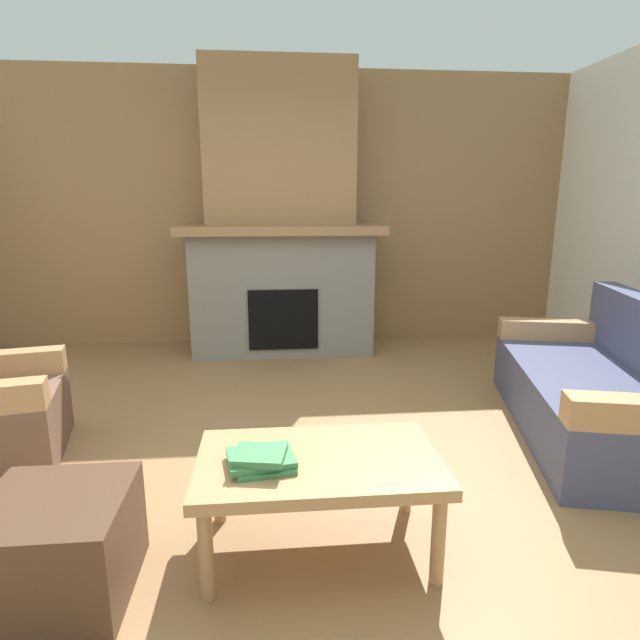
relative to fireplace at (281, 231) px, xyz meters
name	(u,v)px	position (x,y,z in m)	size (l,w,h in m)	color
ground	(295,488)	(0.00, -2.62, -1.16)	(9.00, 9.00, 0.00)	olive
wall_back_wood_panel	(280,211)	(0.00, 0.38, 0.19)	(6.00, 0.12, 2.70)	#997047
fireplace	(281,231)	(0.00, 0.00, 0.00)	(1.90, 0.82, 2.70)	gray
couch	(601,391)	(1.95, -2.15, -0.88)	(1.24, 1.95, 0.85)	#474C6B
coffee_table	(319,469)	(0.08, -3.11, -0.79)	(1.00, 0.60, 0.43)	tan
ottoman	(58,547)	(-0.91, -3.27, -0.96)	(0.52, 0.52, 0.40)	#4C3323
book_stack_near_edge	(261,459)	(-0.15, -3.16, -0.70)	(0.29, 0.25, 0.07)	#3D7F4C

